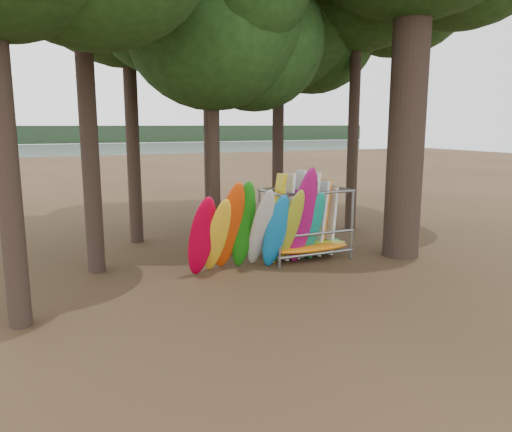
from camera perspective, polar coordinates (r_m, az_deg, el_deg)
name	(u,v)px	position (r m, az deg, el deg)	size (l,w,h in m)	color
ground	(287,269)	(15.14, 3.59, -6.06)	(120.00, 120.00, 0.00)	#47331E
lake	(86,156)	(73.28, -18.83, 6.52)	(160.00, 160.00, 0.00)	gray
far_shore	(64,135)	(123.05, -21.13, 8.68)	(160.00, 4.00, 4.00)	black
oak_3	(279,7)	(21.65, 2.65, 22.80)	(7.75, 7.75, 12.33)	black
oak_5	(212,17)	(16.48, -5.02, 21.72)	(6.53, 6.53, 10.38)	black
kayak_row	(260,228)	(14.63, 0.46, -1.38)	(4.39, 2.01, 3.21)	#B20023
storage_rack	(305,225)	(16.23, 5.59, -1.09)	(2.97, 1.56, 2.89)	gray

